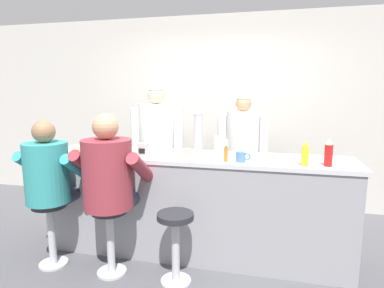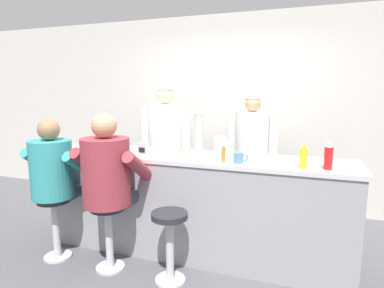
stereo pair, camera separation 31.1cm
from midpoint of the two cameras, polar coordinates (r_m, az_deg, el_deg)
name	(u,v)px [view 2 (the right image)]	position (r m, az deg, el deg)	size (l,w,h in m)	color
ground_plane	(183,267)	(3.25, 1.26, -21.14)	(20.00, 20.00, 0.00)	#4C4C51
wall_back	(230,112)	(4.67, 8.68, 5.63)	(10.00, 0.06, 2.70)	beige
diner_counter	(194,205)	(3.31, 3.04, -10.77)	(3.05, 0.64, 1.02)	gray
ketchup_bottle_red	(329,156)	(2.87, 26.02, -1.96)	(0.07, 0.07, 0.24)	red
mustard_bottle_yellow	(303,156)	(2.83, 22.24, -2.07)	(0.06, 0.06, 0.22)	yellow
hot_sauce_bottle_orange	(223,155)	(2.89, 8.69, -1.93)	(0.04, 0.04, 0.14)	orange
water_pitcher_clear	(220,147)	(3.11, 7.87, -0.50)	(0.14, 0.12, 0.20)	silver
breakfast_plate	(85,148)	(3.62, -16.25, -0.75)	(0.25, 0.25, 0.05)	white
cereal_bowl	(115,151)	(3.30, -10.85, -1.29)	(0.15, 0.15, 0.05)	#4C7FB7
coffee_mug_blue	(239,158)	(2.88, 11.40, -2.44)	(0.13, 0.09, 0.10)	#4C7AB2
coffee_mug_tan	(187,153)	(3.03, 1.97, -1.71)	(0.12, 0.08, 0.09)	beige
cup_stack_steel	(199,135)	(3.13, 4.01, 1.65)	(0.09, 0.09, 0.41)	#B7BABF
napkin_dispenser_chrome	(143,149)	(3.12, -5.85, -1.00)	(0.10, 0.06, 0.14)	silver
diner_seated_teal	(54,172)	(3.33, -20.85, -4.79)	(0.60, 0.59, 1.39)	#B2B5BA
diner_seated_maroon	(109,175)	(2.98, -11.72, -5.42)	(0.65, 0.65, 1.46)	#B2B5BA
empty_stool_round	(170,235)	(2.86, -0.76, -16.02)	(0.31, 0.31, 0.63)	#B2B5BA
cook_in_whites_near	(166,140)	(4.23, -2.63, 0.71)	(0.72, 0.46, 1.84)	#232328
cook_in_whites_far	(252,146)	(4.26, 12.62, -0.37)	(0.67, 0.43, 1.72)	#232328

